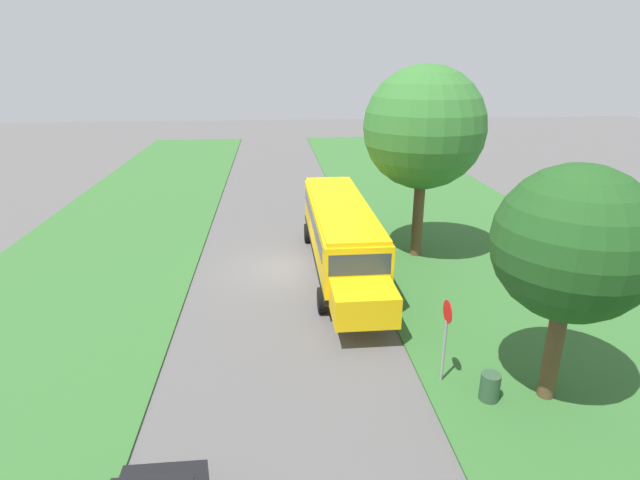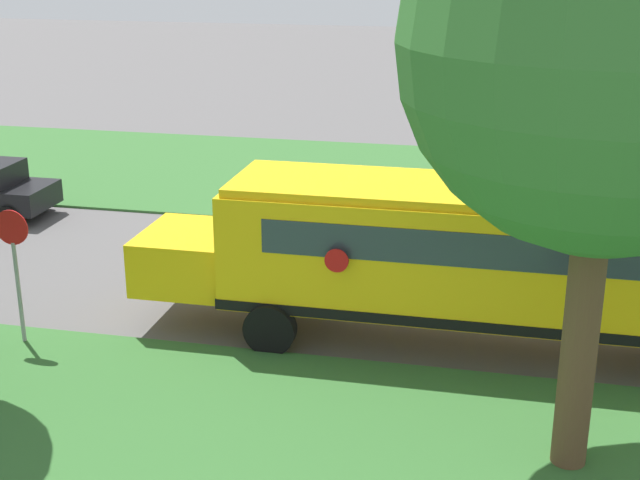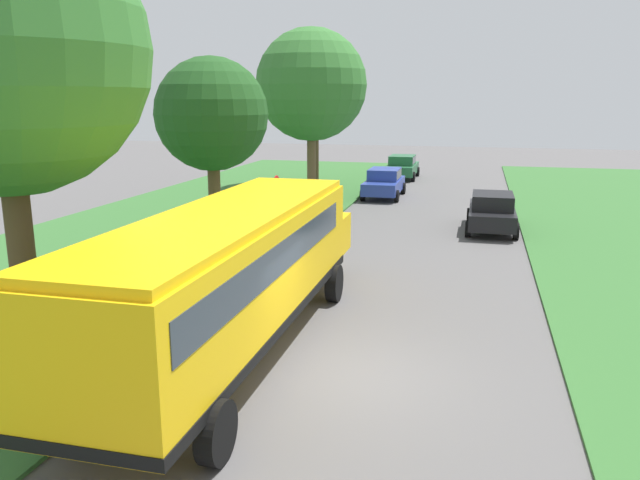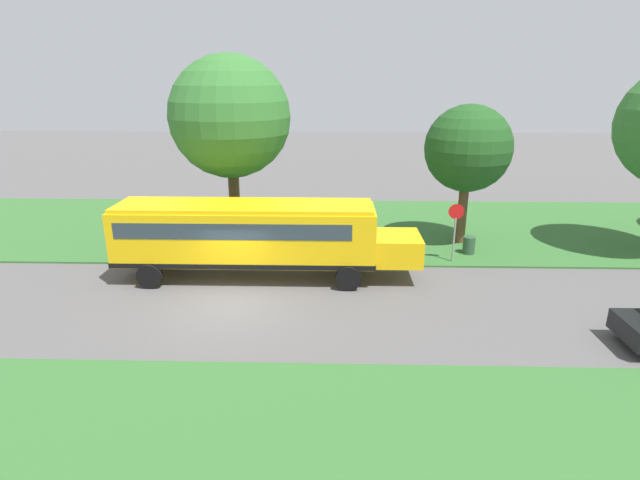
% 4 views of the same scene
% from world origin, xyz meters
% --- Properties ---
extents(ground_plane, '(120.00, 120.00, 0.00)m').
position_xyz_m(ground_plane, '(0.00, 0.00, 0.00)').
color(ground_plane, '#565454').
extents(grass_far_side, '(10.00, 80.00, 0.07)m').
position_xyz_m(grass_far_side, '(9.00, 0.00, 0.04)').
color(grass_far_side, '#33662D').
rests_on(grass_far_side, ground).
extents(school_bus, '(2.84, 12.42, 3.16)m').
position_xyz_m(school_bus, '(-2.69, 0.51, 1.92)').
color(school_bus, yellow).
rests_on(school_bus, ground).
extents(oak_tree_beside_bus, '(5.57, 5.57, 9.06)m').
position_xyz_m(oak_tree_beside_bus, '(-6.78, -0.99, 6.36)').
color(oak_tree_beside_bus, brown).
rests_on(oak_tree_beside_bus, ground).
extents(stop_sign, '(0.08, 0.68, 2.74)m').
position_xyz_m(stop_sign, '(-4.60, 9.20, 1.74)').
color(stop_sign, gray).
rests_on(stop_sign, ground).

